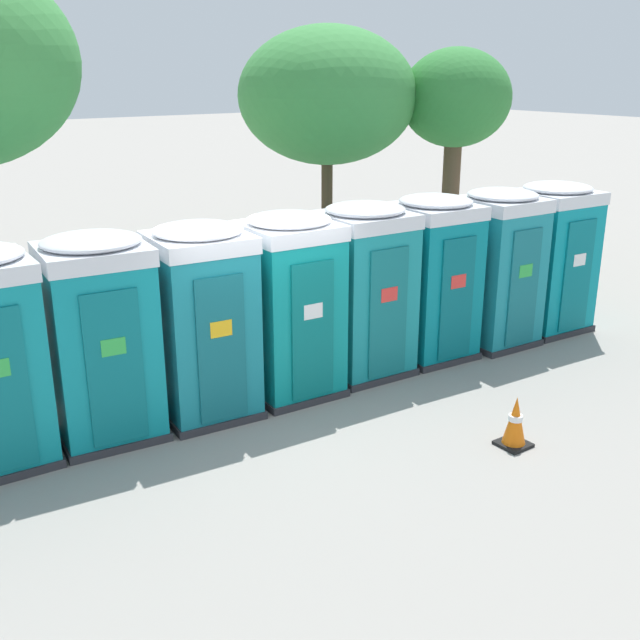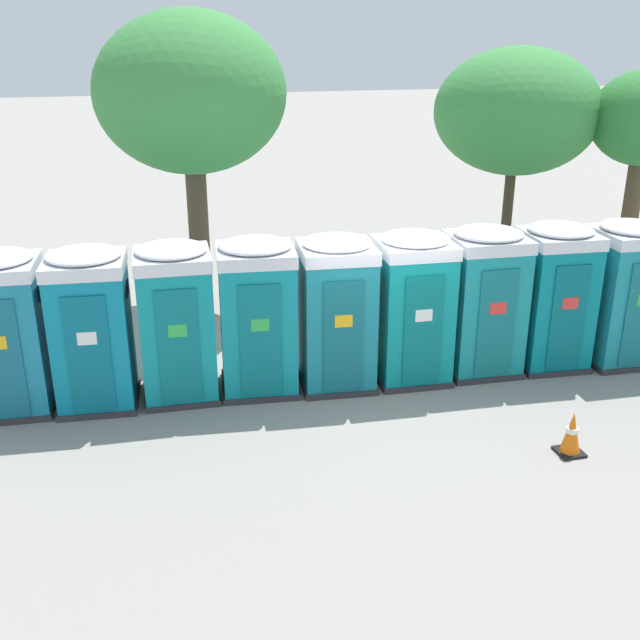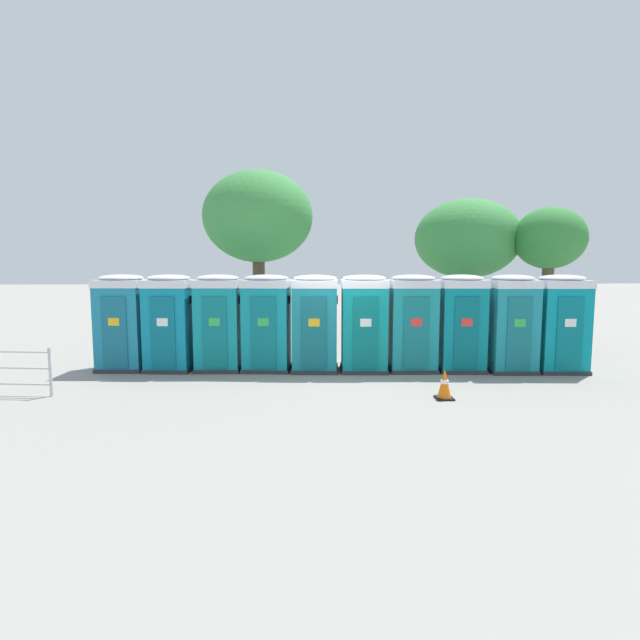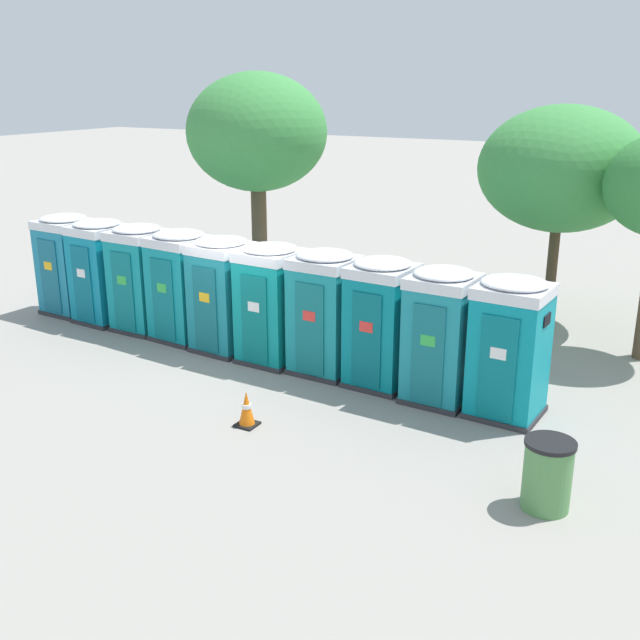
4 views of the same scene
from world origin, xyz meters
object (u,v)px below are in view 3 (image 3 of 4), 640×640
object	(u,v)px
portapotty_9	(560,323)
event_barrier	(6,369)
portapotty_6	(412,322)
portapotty_1	(170,322)
portapotty_0	(123,322)
portapotty_5	(364,323)
traffic_cone	(445,384)
portapotty_2	(219,322)
portapotty_4	(315,323)
street_tree_0	(258,218)
street_tree_2	(467,239)
portapotty_7	(461,322)
portapotty_3	(267,322)
portapotty_8	(511,323)
street_tree_1	(550,240)

from	to	relation	value
portapotty_9	event_barrier	world-z (taller)	portapotty_9
portapotty_6	portapotty_1	bearing A→B (deg)	177.15
portapotty_0	portapotty_5	world-z (taller)	same
traffic_cone	portapotty_2	bearing A→B (deg)	148.23
portapotty_4	portapotty_6	bearing A→B (deg)	-1.48
portapotty_5	street_tree_0	bearing A→B (deg)	125.61
street_tree_0	street_tree_2	world-z (taller)	street_tree_0
portapotty_0	street_tree_2	bearing A→B (deg)	24.73
portapotty_9	street_tree_2	size ratio (longest dim) A/B	0.49
portapotty_5	street_tree_2	world-z (taller)	street_tree_2
portapotty_0	portapotty_9	size ratio (longest dim) A/B	1.00
portapotty_9	portapotty_0	bearing A→B (deg)	176.31
portapotty_2	portapotty_5	size ratio (longest dim) A/B	1.00
street_tree_0	portapotty_7	bearing A→B (deg)	-37.67
street_tree_2	traffic_cone	xyz separation A→B (m)	(-3.25, -8.40, -3.44)
portapotty_4	traffic_cone	distance (m)	4.06
portapotty_3	street_tree_2	distance (m)	9.21
portapotty_6	portapotty_9	size ratio (longest dim) A/B	1.00
portapotty_8	street_tree_2	world-z (taller)	street_tree_2
portapotty_1	portapotty_5	xyz separation A→B (m)	(5.12, -0.33, -0.00)
portapotty_3	traffic_cone	xyz separation A→B (m)	(3.87, -3.11, -0.97)
portapotty_5	portapotty_9	xyz separation A→B (m)	(5.12, -0.28, -0.00)
portapotty_3	street_tree_1	bearing A→B (deg)	21.74
portapotty_2	street_tree_2	distance (m)	10.19
portapotty_2	portapotty_7	bearing A→B (deg)	-3.29
portapotty_0	street_tree_1	size ratio (longest dim) A/B	0.53
portapotty_6	traffic_cone	world-z (taller)	portapotty_6
portapotty_3	event_barrier	world-z (taller)	portapotty_3
portapotty_5	event_barrier	bearing A→B (deg)	-164.80
portapotty_9	street_tree_1	distance (m)	5.21
portapotty_2	event_barrier	world-z (taller)	portapotty_2
portapotty_4	portapotty_9	size ratio (longest dim) A/B	1.00
portapotty_2	portapotty_9	size ratio (longest dim) A/B	1.00
portapotty_3	portapotty_8	size ratio (longest dim) A/B	1.00
portapotty_4	portapotty_8	distance (m)	5.13
street_tree_2	event_barrier	size ratio (longest dim) A/B	2.55
portapotty_9	street_tree_1	size ratio (longest dim) A/B	0.53
portapotty_8	event_barrier	world-z (taller)	portapotty_8
portapotty_4	event_barrier	size ratio (longest dim) A/B	1.24
portapotty_0	street_tree_1	distance (m)	13.98
portapotty_1	portapotty_4	size ratio (longest dim) A/B	1.00
portapotty_3	event_barrier	bearing A→B (deg)	-156.22
portapotty_1	portapotty_6	distance (m)	6.41
portapotty_7	traffic_cone	distance (m)	3.23
portapotty_3	portapotty_6	world-z (taller)	same
portapotty_3	portapotty_7	world-z (taller)	same
portapotty_9	portapotty_3	bearing A→B (deg)	176.25
portapotty_0	portapotty_2	bearing A→B (deg)	-3.67
portapotty_5	portapotty_7	bearing A→B (deg)	-1.46
portapotty_6	portapotty_8	world-z (taller)	same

